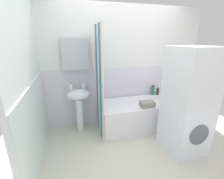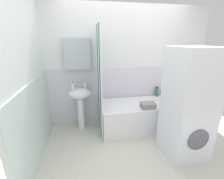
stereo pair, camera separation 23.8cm
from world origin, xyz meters
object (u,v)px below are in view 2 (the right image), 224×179
at_px(bathtub, 137,116).
at_px(shampoo_bottle, 162,93).
at_px(soap_dispenser, 73,86).
at_px(sink, 80,100).
at_px(washer_dryer_stack, 188,105).
at_px(towel_folded, 148,105).
at_px(toothbrush_cup, 85,85).
at_px(lotion_bottle, 157,92).

distance_m(bathtub, shampoo_bottle, 0.78).
bearing_deg(bathtub, soap_dispenser, 172.51).
height_order(sink, washer_dryer_stack, washer_dryer_stack).
distance_m(shampoo_bottle, towel_folded, 0.75).
height_order(sink, towel_folded, sink).
bearing_deg(washer_dryer_stack, sink, 146.67).
bearing_deg(towel_folded, shampoo_bottle, 44.14).
bearing_deg(shampoo_bottle, toothbrush_cup, -177.75).
relative_size(bathtub, shampoo_bottle, 9.15).
xyz_separation_m(soap_dispenser, toothbrush_cup, (0.23, 0.06, -0.02)).
relative_size(shampoo_bottle, washer_dryer_stack, 0.10).
height_order(shampoo_bottle, towel_folded, shampoo_bottle).
relative_size(lotion_bottle, towel_folded, 0.84).
distance_m(shampoo_bottle, washer_dryer_stack, 1.17).
bearing_deg(toothbrush_cup, bathtub, -12.32).
distance_m(soap_dispenser, washer_dryer_stack, 1.97).
relative_size(bathtub, lotion_bottle, 6.89).
bearing_deg(lotion_bottle, shampoo_bottle, -20.03).
height_order(bathtub, lotion_bottle, lotion_bottle).
distance_m(sink, towel_folded, 1.30).
xyz_separation_m(toothbrush_cup, washer_dryer_stack, (1.46, -1.07, -0.07)).
relative_size(toothbrush_cup, shampoo_bottle, 0.58).
bearing_deg(washer_dryer_stack, bathtub, 117.85).
xyz_separation_m(bathtub, towel_folded, (0.10, -0.24, 0.32)).
height_order(soap_dispenser, towel_folded, soap_dispenser).
bearing_deg(toothbrush_cup, washer_dryer_stack, -36.14).
xyz_separation_m(lotion_bottle, towel_folded, (-0.44, -0.56, -0.05)).
relative_size(soap_dispenser, toothbrush_cup, 1.66).
distance_m(soap_dispenser, lotion_bottle, 1.81).
bearing_deg(towel_folded, bathtub, 113.78).
height_order(toothbrush_cup, towel_folded, toothbrush_cup).
bearing_deg(shampoo_bottle, sink, -176.68).
bearing_deg(towel_folded, soap_dispenser, 163.51).
relative_size(sink, towel_folded, 3.35).
distance_m(toothbrush_cup, lotion_bottle, 1.58).
relative_size(sink, toothbrush_cup, 9.21).
bearing_deg(lotion_bottle, sink, -175.18).
height_order(soap_dispenser, washer_dryer_stack, washer_dryer_stack).
xyz_separation_m(bathtub, washer_dryer_stack, (0.45, -0.85, 0.56)).
xyz_separation_m(lotion_bottle, washer_dryer_stack, (-0.09, -1.17, 0.18)).
bearing_deg(bathtub, washer_dryer_stack, -62.15).
relative_size(toothbrush_cup, lotion_bottle, 0.43).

